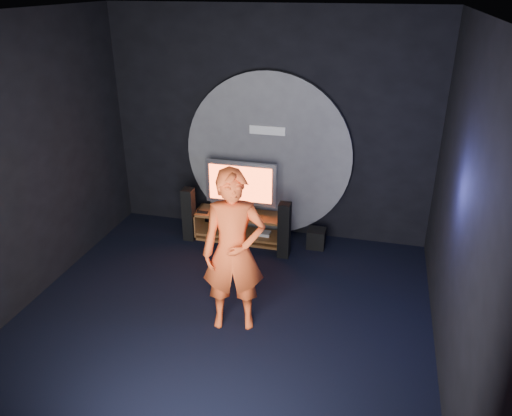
{
  "coord_description": "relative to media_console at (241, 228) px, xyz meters",
  "views": [
    {
      "loc": [
        1.64,
        -4.73,
        3.8
      ],
      "look_at": [
        0.17,
        1.05,
        1.05
      ],
      "focal_mm": 35.0,
      "sensor_mm": 36.0,
      "label": 1
    }
  ],
  "objects": [
    {
      "name": "front_wall",
      "position": [
        0.34,
        -4.55,
        1.56
      ],
      "size": [
        5.0,
        0.04,
        3.5
      ],
      "primitive_type": "cube",
      "color": "black",
      "rests_on": "ground"
    },
    {
      "name": "remote",
      "position": [
        -0.59,
        -0.12,
        0.27
      ],
      "size": [
        0.18,
        0.05,
        0.02
      ],
      "primitive_type": "cube",
      "color": "black",
      "rests_on": "media_console"
    },
    {
      "name": "media_console",
      "position": [
        0.0,
        0.0,
        0.0
      ],
      "size": [
        1.43,
        0.45,
        0.45
      ],
      "color": "brown",
      "rests_on": "ground"
    },
    {
      "name": "tv",
      "position": [
        -0.01,
        0.07,
        0.71
      ],
      "size": [
        1.11,
        0.22,
        0.83
      ],
      "color": "#B1B1B9",
      "rests_on": "media_console"
    },
    {
      "name": "back_wall",
      "position": [
        0.34,
        0.45,
        1.56
      ],
      "size": [
        5.0,
        0.04,
        3.5
      ],
      "primitive_type": "cube",
      "color": "black",
      "rests_on": "ground"
    },
    {
      "name": "ceiling",
      "position": [
        0.34,
        -2.05,
        3.31
      ],
      "size": [
        5.0,
        5.0,
        0.01
      ],
      "primitive_type": "cube",
      "color": "black",
      "rests_on": "back_wall"
    },
    {
      "name": "right_wall",
      "position": [
        2.84,
        -2.05,
        1.56
      ],
      "size": [
        0.04,
        5.0,
        3.5
      ],
      "primitive_type": "cube",
      "color": "black",
      "rests_on": "ground"
    },
    {
      "name": "left_wall",
      "position": [
        -2.16,
        -2.05,
        1.56
      ],
      "size": [
        0.04,
        5.0,
        3.5
      ],
      "primitive_type": "cube",
      "color": "black",
      "rests_on": "ground"
    },
    {
      "name": "center_speaker",
      "position": [
        -0.01,
        -0.13,
        0.33
      ],
      "size": [
        0.4,
        0.15,
        0.15
      ],
      "primitive_type": "cube",
      "color": "black",
      "rests_on": "media_console"
    },
    {
      "name": "subwoofer",
      "position": [
        1.21,
        0.04,
        -0.05
      ],
      "size": [
        0.27,
        0.27,
        0.3
      ],
      "primitive_type": "cube",
      "color": "black",
      "rests_on": "ground"
    },
    {
      "name": "player",
      "position": [
        0.52,
        -2.08,
        0.79
      ],
      "size": [
        0.81,
        0.64,
        1.97
      ],
      "primitive_type": "imported",
      "rotation": [
        0.0,
        0.0,
        0.25
      ],
      "color": "#E24C1E",
      "rests_on": "ground"
    },
    {
      "name": "tower_speaker_left",
      "position": [
        -0.79,
        -0.19,
        0.23
      ],
      "size": [
        0.17,
        0.19,
        0.86
      ],
      "primitive_type": "cube",
      "color": "black",
      "rests_on": "ground"
    },
    {
      "name": "wall_disc_panel",
      "position": [
        0.34,
        0.39,
        1.11
      ],
      "size": [
        2.6,
        0.11,
        2.6
      ],
      "color": "#515156",
      "rests_on": "ground"
    },
    {
      "name": "floor",
      "position": [
        0.34,
        -2.05,
        -0.19
      ],
      "size": [
        5.0,
        5.0,
        0.0
      ],
      "primitive_type": "plane",
      "color": "black",
      "rests_on": "ground"
    },
    {
      "name": "tower_speaker_right",
      "position": [
        0.77,
        -0.35,
        0.23
      ],
      "size": [
        0.17,
        0.19,
        0.86
      ],
      "primitive_type": "cube",
      "color": "black",
      "rests_on": "ground"
    }
  ]
}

